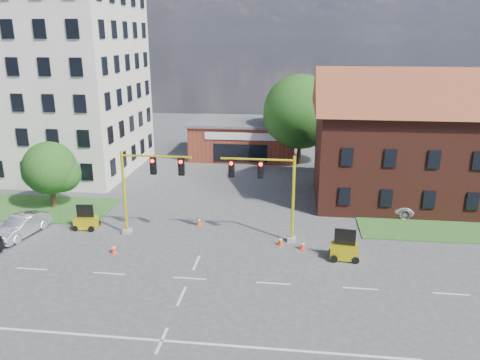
{
  "coord_description": "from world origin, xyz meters",
  "views": [
    {
      "loc": [
        5.94,
        -24.4,
        13.91
      ],
      "look_at": [
        1.86,
        10.0,
        3.14
      ],
      "focal_mm": 35.0,
      "sensor_mm": 36.0,
      "label": 1
    }
  ],
  "objects": [
    {
      "name": "cone_b",
      "position": [
        -1.1,
        8.13,
        0.34
      ],
      "size": [
        0.4,
        0.4,
        0.7
      ],
      "color": "#FF3A0D",
      "rests_on": "ground"
    },
    {
      "name": "grass_verge_ne",
      "position": [
        18.0,
        9.0,
        0.04
      ],
      "size": [
        14.0,
        4.0,
        0.08
      ],
      "primitive_type": "cube",
      "color": "#234E1D",
      "rests_on": "ground"
    },
    {
      "name": "sedan_silver_front",
      "position": [
        -13.39,
        4.7,
        0.76
      ],
      "size": [
        2.39,
        4.82,
        1.52
      ],
      "primitive_type": "imported",
      "rotation": [
        0.0,
        0.0,
        -0.18
      ],
      "color": "#A5A8AD",
      "rests_on": "ground"
    },
    {
      "name": "cone_a",
      "position": [
        -5.75,
        2.73,
        0.34
      ],
      "size": [
        0.4,
        0.4,
        0.7
      ],
      "color": "#FF3A0D",
      "rests_on": "ground"
    },
    {
      "name": "cone_c",
      "position": [
        5.23,
        5.31,
        0.34
      ],
      "size": [
        0.4,
        0.4,
        0.7
      ],
      "color": "#FF3A0D",
      "rests_on": "ground"
    },
    {
      "name": "trailer_east",
      "position": [
        9.39,
        3.7,
        0.62
      ],
      "size": [
        1.86,
        1.36,
        1.98
      ],
      "rotation": [
        0.0,
        0.0,
        -0.12
      ],
      "color": "yellow",
      "rests_on": "ground"
    },
    {
      "name": "pickup_white",
      "position": [
        13.12,
        12.33,
        0.81
      ],
      "size": [
        5.92,
        2.89,
        1.62
      ],
      "primitive_type": "imported",
      "rotation": [
        0.0,
        0.0,
        1.54
      ],
      "color": "silver",
      "rests_on": "ground"
    },
    {
      "name": "signal_mast_east",
      "position": [
        4.36,
        6.0,
        3.92
      ],
      "size": [
        5.3,
        0.6,
        6.2
      ],
      "color": "gray",
      "rests_on": "ground"
    },
    {
      "name": "cone_d",
      "position": [
        6.74,
        4.8,
        0.34
      ],
      "size": [
        0.4,
        0.4,
        0.7
      ],
      "color": "#FF3A0D",
      "rests_on": "ground"
    },
    {
      "name": "tree_large",
      "position": [
        6.92,
        27.08,
        5.64
      ],
      "size": [
        8.55,
        8.14,
        9.96
      ],
      "color": "#3A2715",
      "rests_on": "ground"
    },
    {
      "name": "townhouse_row",
      "position": [
        18.0,
        16.0,
        5.93
      ],
      "size": [
        21.0,
        11.0,
        11.5
      ],
      "color": "#532319",
      "rests_on": "ground"
    },
    {
      "name": "office_block",
      "position": [
        -20.0,
        21.9,
        10.31
      ],
      "size": [
        18.4,
        15.4,
        20.6
      ],
      "color": "beige",
      "rests_on": "ground"
    },
    {
      "name": "lane_markings",
      "position": [
        0.0,
        -3.0,
        0.01
      ],
      "size": [
        60.0,
        36.0,
        0.01
      ],
      "primitive_type": null,
      "color": "silver",
      "rests_on": "ground"
    },
    {
      "name": "signal_mast_west",
      "position": [
        -4.36,
        6.0,
        3.92
      ],
      "size": [
        5.3,
        0.6,
        6.2
      ],
      "color": "gray",
      "rests_on": "ground"
    },
    {
      "name": "trailer_west",
      "position": [
        -9.33,
        6.47,
        0.57
      ],
      "size": [
        1.71,
        1.24,
        1.83
      ],
      "rotation": [
        0.0,
        0.0,
        0.11
      ],
      "color": "yellow",
      "rests_on": "ground"
    },
    {
      "name": "tree_nw_front",
      "position": [
        -13.78,
        10.58,
        3.29
      ],
      "size": [
        4.6,
        4.38,
        5.63
      ],
      "color": "#3A2715",
      "rests_on": "ground"
    },
    {
      "name": "ground",
      "position": [
        0.0,
        0.0,
        0.0
      ],
      "size": [
        120.0,
        120.0,
        0.0
      ],
      "primitive_type": "plane",
      "color": "#3E3E41",
      "rests_on": "ground"
    },
    {
      "name": "brick_shop",
      "position": [
        0.0,
        29.98,
        2.16
      ],
      "size": [
        12.4,
        8.4,
        4.3
      ],
      "color": "brown",
      "rests_on": "ground"
    }
  ]
}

